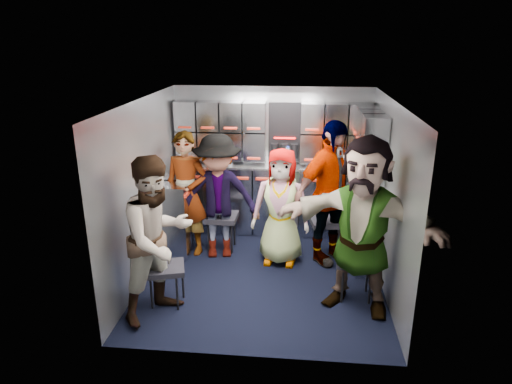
# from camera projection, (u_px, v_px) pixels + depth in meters

# --- Properties ---
(floor) EXTENTS (3.00, 3.00, 0.00)m
(floor) POSITION_uv_depth(u_px,v_px,m) (263.00, 275.00, 5.57)
(floor) COLOR black
(floor) RESTS_ON ground
(wall_back) EXTENTS (2.80, 0.04, 2.10)m
(wall_back) POSITION_uv_depth(u_px,v_px,m) (272.00, 160.00, 6.63)
(wall_back) COLOR #969CA3
(wall_back) RESTS_ON ground
(wall_left) EXTENTS (0.04, 3.00, 2.10)m
(wall_left) POSITION_uv_depth(u_px,v_px,m) (145.00, 190.00, 5.35)
(wall_left) COLOR #969CA3
(wall_left) RESTS_ON ground
(wall_right) EXTENTS (0.04, 3.00, 2.10)m
(wall_right) POSITION_uv_depth(u_px,v_px,m) (388.00, 198.00, 5.09)
(wall_right) COLOR #969CA3
(wall_right) RESTS_ON ground
(ceiling) EXTENTS (2.80, 3.00, 0.02)m
(ceiling) POSITION_uv_depth(u_px,v_px,m) (264.00, 101.00, 4.88)
(ceiling) COLOR silver
(ceiling) RESTS_ON wall_back
(cart_bank_back) EXTENTS (2.68, 0.38, 0.99)m
(cart_bank_back) POSITION_uv_depth(u_px,v_px,m) (271.00, 200.00, 6.62)
(cart_bank_back) COLOR #9298A1
(cart_bank_back) RESTS_ON ground
(cart_bank_left) EXTENTS (0.38, 0.76, 0.99)m
(cart_bank_left) POSITION_uv_depth(u_px,v_px,m) (178.00, 216.00, 6.04)
(cart_bank_left) COLOR #9298A1
(cart_bank_left) RESTS_ON ground
(counter) EXTENTS (2.68, 0.42, 0.03)m
(counter) POSITION_uv_depth(u_px,v_px,m) (271.00, 166.00, 6.45)
(counter) COLOR #B6B8BD
(counter) RESTS_ON cart_bank_back
(locker_bank_back) EXTENTS (2.68, 0.28, 0.82)m
(locker_bank_back) POSITION_uv_depth(u_px,v_px,m) (272.00, 132.00, 6.35)
(locker_bank_back) COLOR #9298A1
(locker_bank_back) RESTS_ON wall_back
(locker_bank_right) EXTENTS (0.28, 1.00, 0.82)m
(locker_bank_right) POSITION_uv_depth(u_px,v_px,m) (369.00, 145.00, 5.62)
(locker_bank_right) COLOR #9298A1
(locker_bank_right) RESTS_ON wall_right
(right_cabinet) EXTENTS (0.28, 1.20, 1.00)m
(right_cabinet) POSITION_uv_depth(u_px,v_px,m) (364.00, 222.00, 5.85)
(right_cabinet) COLOR #9298A1
(right_cabinet) RESTS_ON ground
(coffee_niche) EXTENTS (0.46, 0.16, 0.84)m
(coffee_niche) POSITION_uv_depth(u_px,v_px,m) (285.00, 133.00, 6.39)
(coffee_niche) COLOR black
(coffee_niche) RESTS_ON wall_back
(red_latch_strip) EXTENTS (2.60, 0.02, 0.03)m
(red_latch_strip) POSITION_uv_depth(u_px,v_px,m) (270.00, 179.00, 6.30)
(red_latch_strip) COLOR #B62715
(red_latch_strip) RESTS_ON cart_bank_back
(jump_seat_near_left) EXTENTS (0.46, 0.45, 0.45)m
(jump_seat_near_left) POSITION_uv_depth(u_px,v_px,m) (166.00, 270.00, 4.85)
(jump_seat_near_left) COLOR black
(jump_seat_near_left) RESTS_ON ground
(jump_seat_mid_left) EXTENTS (0.43, 0.41, 0.50)m
(jump_seat_mid_left) POSITION_uv_depth(u_px,v_px,m) (221.00, 219.00, 6.10)
(jump_seat_mid_left) COLOR black
(jump_seat_mid_left) RESTS_ON ground
(jump_seat_center) EXTENTS (0.42, 0.41, 0.40)m
(jump_seat_center) POSITION_uv_depth(u_px,v_px,m) (281.00, 230.00, 5.96)
(jump_seat_center) COLOR black
(jump_seat_center) RESTS_ON ground
(jump_seat_mid_right) EXTENTS (0.48, 0.46, 0.49)m
(jump_seat_mid_right) POSITION_uv_depth(u_px,v_px,m) (327.00, 223.00, 5.97)
(jump_seat_mid_right) COLOR black
(jump_seat_mid_right) RESTS_ON ground
(jump_seat_near_right) EXTENTS (0.46, 0.44, 0.48)m
(jump_seat_near_right) POSITION_uv_depth(u_px,v_px,m) (356.00, 263.00, 4.96)
(jump_seat_near_right) COLOR black
(jump_seat_near_right) RESTS_ON ground
(attendant_standing) EXTENTS (0.66, 0.49, 1.64)m
(attendant_standing) POSITION_uv_depth(u_px,v_px,m) (186.00, 194.00, 5.91)
(attendant_standing) COLOR black
(attendant_standing) RESTS_ON ground
(attendant_arc_a) EXTENTS (1.01, 1.05, 1.71)m
(attendant_arc_a) POSITION_uv_depth(u_px,v_px,m) (158.00, 239.00, 4.54)
(attendant_arc_a) COLOR black
(attendant_arc_a) RESTS_ON ground
(attendant_arc_b) EXTENTS (1.14, 0.77, 1.63)m
(attendant_arc_b) POSITION_uv_depth(u_px,v_px,m) (218.00, 197.00, 5.81)
(attendant_arc_b) COLOR black
(attendant_arc_b) RESTS_ON ground
(attendant_arc_c) EXTENTS (0.77, 0.55, 1.49)m
(attendant_arc_c) POSITION_uv_depth(u_px,v_px,m) (281.00, 207.00, 5.67)
(attendant_arc_c) COLOR black
(attendant_arc_c) RESTS_ON ground
(attendant_arc_d) EXTENTS (1.11, 1.03, 1.83)m
(attendant_arc_d) POSITION_uv_depth(u_px,v_px,m) (330.00, 193.00, 5.64)
(attendant_arc_d) COLOR black
(attendant_arc_d) RESTS_ON ground
(attendant_arc_e) EXTENTS (1.82, 1.16, 1.87)m
(attendant_arc_e) POSITION_uv_depth(u_px,v_px,m) (362.00, 226.00, 4.62)
(attendant_arc_e) COLOR black
(attendant_arc_e) RESTS_ON ground
(bottle_left) EXTENTS (0.07, 0.07, 0.25)m
(bottle_left) POSITION_uv_depth(u_px,v_px,m) (230.00, 156.00, 6.41)
(bottle_left) COLOR white
(bottle_left) RESTS_ON counter
(bottle_mid) EXTENTS (0.07, 0.07, 0.26)m
(bottle_mid) POSITION_uv_depth(u_px,v_px,m) (288.00, 157.00, 6.33)
(bottle_mid) COLOR white
(bottle_mid) RESTS_ON counter
(bottle_right) EXTENTS (0.07, 0.07, 0.26)m
(bottle_right) POSITION_uv_depth(u_px,v_px,m) (354.00, 159.00, 6.25)
(bottle_right) COLOR white
(bottle_right) RESTS_ON counter
(cup_left) EXTENTS (0.07, 0.07, 0.09)m
(cup_left) POSITION_uv_depth(u_px,v_px,m) (212.00, 161.00, 6.45)
(cup_left) COLOR #D0B492
(cup_left) RESTS_ON counter
(cup_right) EXTENTS (0.08, 0.08, 0.10)m
(cup_right) POSITION_uv_depth(u_px,v_px,m) (316.00, 164.00, 6.31)
(cup_right) COLOR #D0B492
(cup_right) RESTS_ON counter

